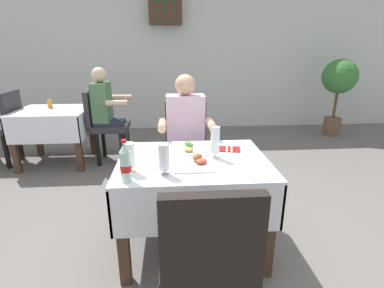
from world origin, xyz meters
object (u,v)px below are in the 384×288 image
object	(u,v)px
chair_far_diner_seat	(187,146)
background_chair_right	(104,122)
seated_diner_far	(186,134)
plate_far_diner	(190,149)
potted_plant_corner	(339,83)
plate_near_camera	(195,163)
background_patron	(107,110)
background_table_tumbler	(50,104)
background_dining_table	(54,124)
chair_near_camera_side	(207,257)
beer_glass_right	(130,157)
napkin_cutlery_set	(229,149)
main_dining_table	(193,181)
beer_glass_middle	(215,143)
cola_bottle_primary	(125,163)
beer_glass_left	(164,159)
wall_bottle_rack	(165,12)
background_chair_left	(2,124)

from	to	relation	value
chair_far_diner_seat	background_chair_right	world-z (taller)	same
seated_diner_far	plate_far_diner	size ratio (longest dim) A/B	4.89
potted_plant_corner	plate_near_camera	bearing A→B (deg)	-132.58
seated_diner_far	plate_far_diner	world-z (taller)	seated_diner_far
background_chair_right	background_patron	bearing A→B (deg)	-0.00
background_table_tumbler	background_dining_table	bearing A→B (deg)	-62.27
background_dining_table	seated_diner_far	bearing A→B (deg)	-34.80
chair_near_camera_side	background_table_tumbler	distance (m)	3.29
beer_glass_right	napkin_cutlery_set	world-z (taller)	beer_glass_right
main_dining_table	napkin_cutlery_set	distance (m)	0.39
chair_far_diner_seat	background_patron	world-z (taller)	background_patron
beer_glass_middle	cola_bottle_primary	size ratio (longest dim) A/B	0.89
background_chair_right	plate_far_diner	bearing A→B (deg)	-58.59
seated_diner_far	background_patron	distance (m)	1.51
plate_near_camera	potted_plant_corner	xyz separation A→B (m)	(2.72, 2.96, 0.17)
cola_bottle_primary	plate_near_camera	bearing A→B (deg)	26.65
beer_glass_middle	cola_bottle_primary	xyz separation A→B (m)	(-0.58, -0.34, -0.00)
cola_bottle_primary	potted_plant_corner	distance (m)	4.47
beer_glass_middle	background_dining_table	size ratio (longest dim) A/B	0.26
chair_far_diner_seat	background_table_tumbler	world-z (taller)	chair_far_diner_seat
plate_far_diner	beer_glass_left	xyz separation A→B (m)	(-0.19, -0.43, 0.09)
beer_glass_left	main_dining_table	bearing A→B (deg)	51.40
background_patron	background_table_tumbler	world-z (taller)	background_patron
plate_near_camera	background_table_tumbler	distance (m)	2.72
background_table_tumbler	wall_bottle_rack	world-z (taller)	wall_bottle_rack
napkin_cutlery_set	background_table_tumbler	size ratio (longest dim) A/B	1.78
beer_glass_left	wall_bottle_rack	distance (m)	3.89
chair_far_diner_seat	background_chair_left	distance (m)	2.56
seated_diner_far	wall_bottle_rack	xyz separation A→B (m)	(-0.19, 2.74, 1.36)
background_chair_left	wall_bottle_rack	xyz separation A→B (m)	(2.13, 1.58, 1.52)
chair_near_camera_side	seated_diner_far	size ratio (longest dim) A/B	0.77
background_dining_table	background_chair_left	distance (m)	0.65
napkin_cutlery_set	potted_plant_corner	bearing A→B (deg)	47.73
plate_near_camera	napkin_cutlery_set	bearing A→B (deg)	44.71
background_patron	wall_bottle_rack	distance (m)	2.23
background_dining_table	wall_bottle_rack	distance (m)	2.65
cola_bottle_primary	chair_far_diner_seat	bearing A→B (deg)	69.54
plate_near_camera	beer_glass_left	world-z (taller)	beer_glass_left
beer_glass_right	chair_near_camera_side	bearing A→B (deg)	-55.61
potted_plant_corner	wall_bottle_rack	xyz separation A→B (m)	(-2.93, 0.59, 1.15)
cola_bottle_primary	background_chair_left	size ratio (longest dim) A/B	0.27
background_patron	cola_bottle_primary	bearing A→B (deg)	-75.56
beer_glass_right	background_chair_right	xyz separation A→B (m)	(-0.62, 2.06, -0.28)
napkin_cutlery_set	potted_plant_corner	world-z (taller)	potted_plant_corner
beer_glass_middle	background_dining_table	world-z (taller)	beer_glass_middle
chair_far_diner_seat	potted_plant_corner	world-z (taller)	potted_plant_corner
chair_far_diner_seat	beer_glass_right	size ratio (longest dim) A/B	4.94
chair_far_diner_seat	background_chair_right	bearing A→B (deg)	134.51
seated_diner_far	plate_far_diner	xyz separation A→B (m)	(0.00, -0.52, 0.03)
beer_glass_middle	background_chair_right	size ratio (longest dim) A/B	0.24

